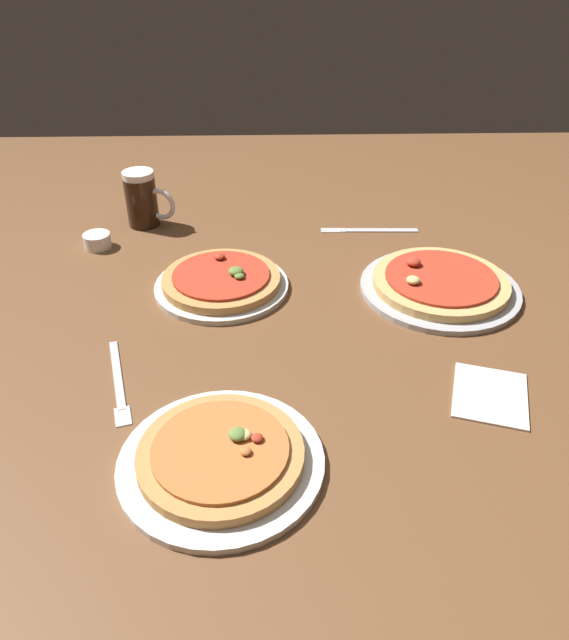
{
  "coord_description": "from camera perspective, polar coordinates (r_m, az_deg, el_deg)",
  "views": [
    {
      "loc": [
        -0.03,
        -0.94,
        0.66
      ],
      "look_at": [
        0.0,
        0.0,
        0.02
      ],
      "focal_mm": 33.71,
      "sensor_mm": 36.0,
      "label": 1
    }
  ],
  "objects": [
    {
      "name": "ground_plane",
      "position": [
        1.16,
        -0.0,
        -1.43
      ],
      "size": [
        2.4,
        2.4,
        0.03
      ],
      "primitive_type": "cube",
      "color": "brown"
    },
    {
      "name": "pizza_plate_near",
      "position": [
        0.89,
        -6.04,
        -12.83
      ],
      "size": [
        0.3,
        0.3,
        0.05
      ],
      "color": "silver",
      "rests_on": "ground_plane"
    },
    {
      "name": "pizza_plate_far",
      "position": [
        1.3,
        14.53,
        3.31
      ],
      "size": [
        0.33,
        0.33,
        0.05
      ],
      "color": "#B2B2B7",
      "rests_on": "ground_plane"
    },
    {
      "name": "pizza_plate_side",
      "position": [
        1.27,
        -5.99,
        3.63
      ],
      "size": [
        0.28,
        0.28,
        0.05
      ],
      "color": "silver",
      "rests_on": "ground_plane"
    },
    {
      "name": "beer_mug_dark",
      "position": [
        1.56,
        -13.3,
        11.1
      ],
      "size": [
        0.13,
        0.08,
        0.14
      ],
      "color": "black",
      "rests_on": "ground_plane"
    },
    {
      "name": "ramekin_sauce",
      "position": [
        1.5,
        -17.35,
        7.2
      ],
      "size": [
        0.06,
        0.06,
        0.03
      ],
      "primitive_type": "cylinder",
      "color": "white",
      "rests_on": "ground_plane"
    },
    {
      "name": "napkin_folded",
      "position": [
        1.05,
        18.95,
        -6.67
      ],
      "size": [
        0.16,
        0.17,
        0.01
      ],
      "primitive_type": "cube",
      "rotation": [
        0.0,
        0.0,
        -0.31
      ],
      "color": "silver",
      "rests_on": "ground_plane"
    },
    {
      "name": "fork_left",
      "position": [
        1.06,
        -15.5,
        -5.69
      ],
      "size": [
        0.08,
        0.22,
        0.01
      ],
      "color": "silver",
      "rests_on": "ground_plane"
    },
    {
      "name": "knife_right",
      "position": [
        1.53,
        7.98,
        8.49
      ],
      "size": [
        0.24,
        0.03,
        0.01
      ],
      "color": "silver",
      "rests_on": "ground_plane"
    }
  ]
}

